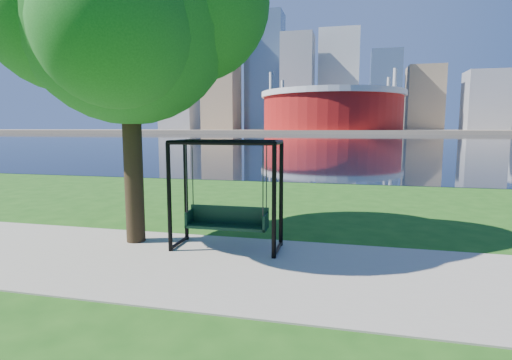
% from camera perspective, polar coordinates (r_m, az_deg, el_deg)
% --- Properties ---
extents(ground, '(900.00, 900.00, 0.00)m').
position_cam_1_polar(ground, '(8.35, -1.43, -11.32)').
color(ground, '#1E5114').
rests_on(ground, ground).
extents(path, '(120.00, 4.00, 0.03)m').
position_cam_1_polar(path, '(7.89, -2.39, -12.34)').
color(path, '#9E937F').
rests_on(path, ground).
extents(river, '(900.00, 180.00, 0.02)m').
position_cam_1_polar(river, '(109.69, 12.47, 5.75)').
color(river, black).
rests_on(river, ground).
extents(far_bank, '(900.00, 228.00, 2.00)m').
position_cam_1_polar(far_bank, '(313.65, 13.20, 6.82)').
color(far_bank, '#937F60').
rests_on(far_bank, ground).
extents(stadium, '(83.00, 83.00, 32.00)m').
position_cam_1_polar(stadium, '(243.22, 10.79, 9.91)').
color(stadium, maroon).
rests_on(stadium, far_bank).
extents(skyline, '(392.00, 66.00, 96.50)m').
position_cam_1_polar(skyline, '(328.78, 12.63, 12.94)').
color(skyline, gray).
rests_on(skyline, far_bank).
extents(swing, '(2.39, 1.07, 2.43)m').
position_cam_1_polar(swing, '(8.81, -4.18, -2.46)').
color(swing, black).
rests_on(swing, ground).
extents(park_tree, '(6.10, 5.51, 7.58)m').
position_cam_1_polar(park_tree, '(10.04, -18.02, 21.95)').
color(park_tree, black).
rests_on(park_tree, ground).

